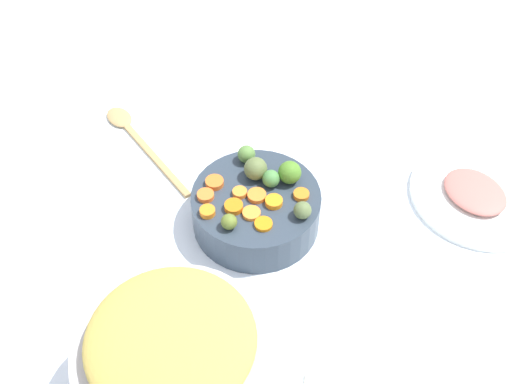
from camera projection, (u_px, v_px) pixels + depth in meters
The scene contains 23 objects.
tabletop at pixel (278, 206), 1.24m from camera, with size 2.40×2.40×0.02m, color white.
serving_bowl_carrots at pixel (256, 209), 1.17m from camera, with size 0.23×0.23×0.08m, color #2E3B48.
metal_pot at pixel (177, 373), 0.92m from camera, with size 0.28×0.28×0.15m, color #B4B3B6.
stuffing_mound at pixel (170, 339), 0.84m from camera, with size 0.23×0.23×0.05m, color tan.
carrot_slice_0 at pixel (206, 195), 1.13m from camera, with size 0.03×0.03×0.01m, color orange.
carrot_slice_1 at pixel (274, 202), 1.12m from camera, with size 0.03×0.03×0.01m, color orange.
carrot_slice_2 at pixel (215, 182), 1.15m from camera, with size 0.03×0.03×0.01m, color orange.
carrot_slice_3 at pixel (240, 193), 1.14m from camera, with size 0.03×0.03×0.01m, color orange.
carrot_slice_4 at pixel (234, 207), 1.12m from camera, with size 0.03×0.03×0.01m, color orange.
carrot_slice_5 at pixel (266, 225), 1.09m from camera, with size 0.03×0.03×0.01m, color orange.
carrot_slice_6 at pixel (301, 195), 1.14m from camera, with size 0.03×0.03×0.01m, color orange.
carrot_slice_7 at pixel (257, 196), 1.13m from camera, with size 0.03×0.03×0.01m, color orange.
carrot_slice_8 at pixel (207, 212), 1.11m from camera, with size 0.03×0.03×0.01m, color orange.
carrot_slice_9 at pixel (251, 213), 1.11m from camera, with size 0.03×0.03×0.01m, color orange.
brussels_sprout_0 at pixel (271, 179), 1.15m from camera, with size 0.03×0.03×0.03m, color #498541.
brussels_sprout_1 at pixel (246, 154), 1.19m from camera, with size 0.03×0.03×0.03m, color #54803B.
brussels_sprout_2 at pixel (290, 172), 1.15m from camera, with size 0.04×0.04×0.04m, color #4A7F25.
brussels_sprout_3 at pixel (229, 222), 1.08m from camera, with size 0.03×0.03×0.03m, color olive.
brussels_sprout_4 at pixel (302, 210), 1.10m from camera, with size 0.03×0.03×0.03m, color #576B3D.
brussels_sprout_5 at pixel (256, 169), 1.16m from camera, with size 0.04×0.04×0.04m, color #5A6C3A.
wooden_spoon at pixel (133, 133), 1.35m from camera, with size 0.27×0.22×0.01m.
ham_plate at pixel (481, 195), 1.24m from camera, with size 0.27×0.27×0.01m, color white.
ham_slice_main at pixel (475, 192), 1.22m from camera, with size 0.13×0.11×0.02m, color #C16E63.
Camera 1 is at (0.16, -0.79, 0.95)m, focal length 44.83 mm.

